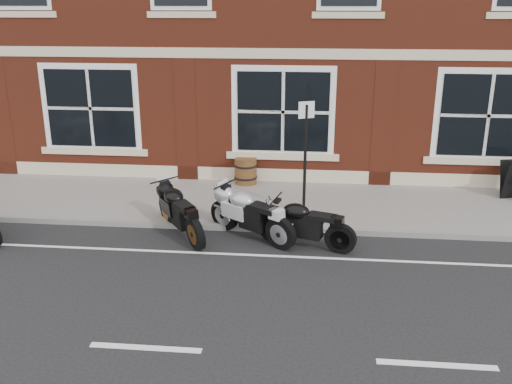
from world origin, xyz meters
TOP-DOWN VIEW (x-y plane):
  - ground at (0.00, 0.00)m, footprint 80.00×80.00m
  - sidewalk at (0.00, 3.00)m, footprint 30.00×3.00m
  - kerb at (0.00, 1.42)m, footprint 30.00×0.16m
  - moto_sport_black at (-0.38, 1.04)m, footprint 1.35×1.87m
  - moto_sport_silver at (1.06, 1.03)m, footprint 1.87×1.39m
  - moto_naked_black at (2.15, 0.72)m, footprint 1.95×0.74m
  - a_board_sign at (7.05, 3.85)m, footprint 0.61×0.49m
  - barrel_planter at (0.57, 4.30)m, footprint 0.59×0.59m
  - parking_sign at (2.11, 2.20)m, footprint 0.33×0.17m

SIDE VIEW (x-z plane):
  - ground at x=0.00m, z-range 0.00..0.00m
  - sidewalk at x=0.00m, z-range 0.00..0.12m
  - kerb at x=0.00m, z-range 0.00..0.12m
  - barrel_planter at x=0.57m, z-range 0.12..0.78m
  - moto_naked_black at x=2.15m, z-range 0.07..0.97m
  - moto_sport_black at x=-0.38m, z-range 0.07..1.05m
  - a_board_sign at x=7.05m, z-range 0.12..1.01m
  - moto_sport_silver at x=1.06m, z-range 0.07..1.06m
  - parking_sign at x=2.11m, z-range 0.32..2.83m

